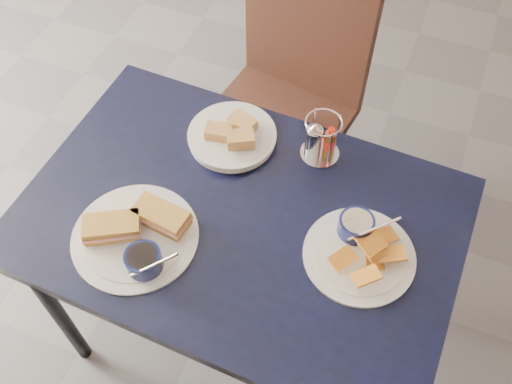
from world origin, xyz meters
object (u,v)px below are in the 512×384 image
at_px(sandwich_plate, 137,234).
at_px(condiment_caddy, 320,140).
at_px(bread_basket, 233,136).
at_px(plantain_plate, 360,245).
at_px(dining_table, 240,230).
at_px(chair_far, 286,87).

bearing_deg(sandwich_plate, condiment_caddy, 52.53).
distance_m(sandwich_plate, bread_basket, 0.40).
distance_m(plantain_plate, condiment_caddy, 0.32).
xyz_separation_m(plantain_plate, bread_basket, (-0.43, 0.21, -0.00)).
bearing_deg(sandwich_plate, dining_table, 37.22).
relative_size(dining_table, sandwich_plate, 3.55).
xyz_separation_m(chair_far, plantain_plate, (0.42, -0.65, 0.20)).
height_order(sandwich_plate, bread_basket, sandwich_plate).
height_order(sandwich_plate, plantain_plate, same).
bearing_deg(condiment_caddy, bread_basket, -169.52).
height_order(dining_table, condiment_caddy, condiment_caddy).
relative_size(chair_far, bread_basket, 3.95).
distance_m(chair_far, bread_basket, 0.48).
xyz_separation_m(dining_table, condiment_caddy, (0.12, 0.28, 0.13)).
xyz_separation_m(chair_far, bread_basket, (-0.01, -0.44, 0.20)).
height_order(plantain_plate, condiment_caddy, condiment_caddy).
relative_size(sandwich_plate, plantain_plate, 1.16).
height_order(dining_table, sandwich_plate, sandwich_plate).
height_order(plantain_plate, bread_basket, plantain_plate).
relative_size(chair_far, sandwich_plate, 3.02).
bearing_deg(plantain_plate, chair_far, 122.91).
distance_m(chair_far, plantain_plate, 0.80).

